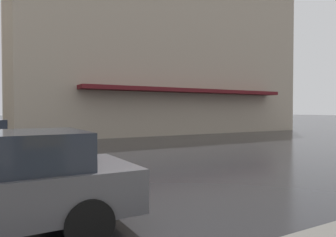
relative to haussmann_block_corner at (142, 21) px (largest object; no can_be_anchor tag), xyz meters
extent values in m
cube|color=tan|center=(0.01, 0.00, -1.55)|extent=(14.89, 21.49, 16.02)
cube|color=#591419|center=(-8.04, 0.00, -6.56)|extent=(1.20, 15.04, 0.24)
cylinder|color=black|center=(-21.76, 10.86, -9.25)|extent=(0.20, 0.62, 0.62)
cylinder|color=black|center=(-20.11, 10.86, -9.25)|extent=(0.20, 0.62, 0.62)
cylinder|color=black|center=(-13.61, 11.25, -9.25)|extent=(0.20, 0.62, 0.62)
cylinder|color=black|center=(-15.26, 11.25, -9.25)|extent=(0.20, 0.62, 0.62)
camera|label=1|loc=(-25.57, 11.92, -7.87)|focal=33.77mm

